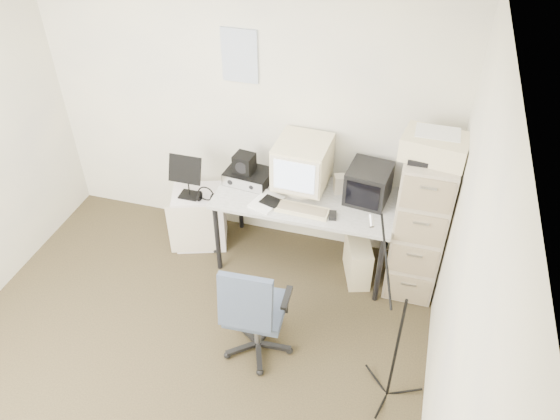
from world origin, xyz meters
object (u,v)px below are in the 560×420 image
(office_chair, at_px, (257,307))
(side_cart, at_px, (200,217))
(desk, at_px, (304,230))
(filing_cabinet, at_px, (420,221))

(office_chair, xyz_separation_m, side_cart, (-0.89, 1.05, -0.18))
(desk, xyz_separation_m, office_chair, (-0.10, -1.05, 0.10))
(filing_cabinet, relative_size, desk, 0.87)
(office_chair, relative_size, side_cart, 1.65)
(filing_cabinet, xyz_separation_m, desk, (-0.95, -0.03, -0.29))
(desk, height_order, side_cart, desk)
(side_cart, bearing_deg, office_chair, -68.51)
(filing_cabinet, height_order, side_cart, filing_cabinet)
(filing_cabinet, xyz_separation_m, office_chair, (-1.05, -1.08, -0.18))
(desk, bearing_deg, office_chair, -95.58)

